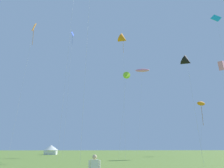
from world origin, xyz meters
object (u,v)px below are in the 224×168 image
kite_lime_delta (126,76)px  kite_cyan_diamond (216,19)px  kite_black_delta (187,62)px  kite_blue_diamond (72,40)px  kite_orange_delta (123,39)px  kite_pink_parafoil (142,70)px  kite_orange_parafoil (201,104)px  kite_pink_box (221,66)px  kite_orange_diamond (34,30)px  festival_tent_center (51,149)px

kite_lime_delta → kite_cyan_diamond: 34.09m
kite_black_delta → kite_blue_diamond: 32.67m
kite_cyan_diamond → kite_orange_delta: bearing=-175.0°
kite_orange_delta → kite_pink_parafoil: size_ratio=1.20×
kite_orange_parafoil → kite_cyan_diamond: 23.75m
kite_pink_parafoil → kite_pink_box: kite_pink_parafoil is taller
kite_orange_delta → kite_lime_delta: bearing=-93.3°
kite_orange_delta → kite_pink_parafoil: 13.96m
kite_orange_diamond → kite_blue_diamond: bearing=25.6°
kite_orange_delta → kite_pink_box: size_ratio=1.23×
kite_blue_diamond → kite_orange_diamond: (-8.23, -3.93, 0.40)m
kite_lime_delta → kite_blue_diamond: (-11.97, 7.72, 11.19)m
kite_orange_delta → kite_black_delta: kite_orange_delta is taller
kite_pink_parafoil → kite_black_delta: (-1.44, -34.18, -10.32)m
festival_tent_center → kite_pink_box: bearing=-26.3°
kite_orange_delta → kite_orange_diamond: bearing=-171.3°
kite_cyan_diamond → kite_orange_diamond: kite_cyan_diamond is taller
kite_orange_parafoil → kite_pink_box: size_ratio=0.64×
kite_pink_box → festival_tent_center: bearing=153.7°
kite_cyan_diamond → festival_tent_center: size_ratio=8.40×
kite_lime_delta → kite_cyan_diamond: size_ratio=0.45×
kite_orange_parafoil → kite_orange_diamond: kite_orange_diamond is taller
kite_lime_delta → festival_tent_center: kite_lime_delta is taller
kite_orange_parafoil → kite_pink_box: kite_pink_box is taller
kite_pink_box → kite_lime_delta: bearing=-160.7°
kite_orange_parafoil → kite_cyan_diamond: (1.77, -10.15, 21.40)m
kite_orange_diamond → kite_orange_delta: bearing=8.7°
kite_cyan_diamond → kite_pink_box: size_ratio=1.59×
kite_black_delta → kite_blue_diamond: bearing=127.3°
kite_blue_diamond → festival_tent_center: bearing=107.1°
kite_pink_box → festival_tent_center: (-45.10, 22.29, -20.64)m
kite_cyan_diamond → kite_orange_diamond: bearing=-173.3°
kite_orange_delta → kite_blue_diamond: bearing=176.4°
kite_lime_delta → festival_tent_center: (-19.23, 31.38, -14.37)m
kite_orange_diamond → kite_cyan_diamond: bearing=6.7°
kite_orange_diamond → festival_tent_center: size_ratio=6.57×
kite_pink_parafoil → kite_cyan_diamond: size_ratio=0.65×
kite_orange_delta → kite_cyan_diamond: 27.18m
kite_orange_parafoil → kite_blue_diamond: size_ratio=0.51×
kite_cyan_diamond → kite_pink_parafoil: bearing=154.1°
kite_blue_diamond → kite_pink_parafoil: bearing=28.8°
kite_blue_diamond → festival_tent_center: kite_blue_diamond is taller
kite_blue_diamond → kite_cyan_diamond: bearing=2.2°
kite_lime_delta → kite_pink_box: size_ratio=0.72×
kite_orange_delta → kite_pink_box: bearing=4.8°
kite_blue_diamond → kite_pink_box: bearing=2.1°
kite_pink_parafoil → festival_tent_center: (-26.63, 13.02, -22.03)m
kite_black_delta → festival_tent_center: size_ratio=3.18×
kite_orange_diamond → kite_orange_parafoil: bearing=19.2°
kite_cyan_diamond → festival_tent_center: kite_cyan_diamond is taller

